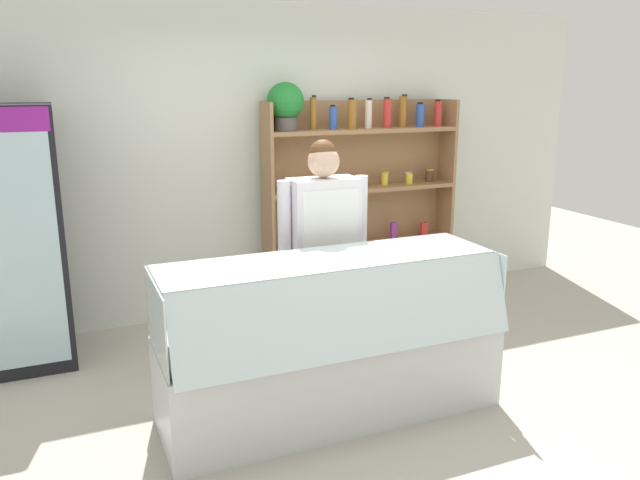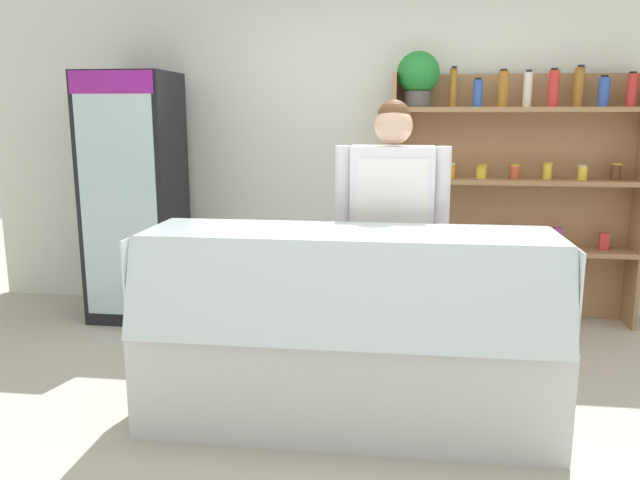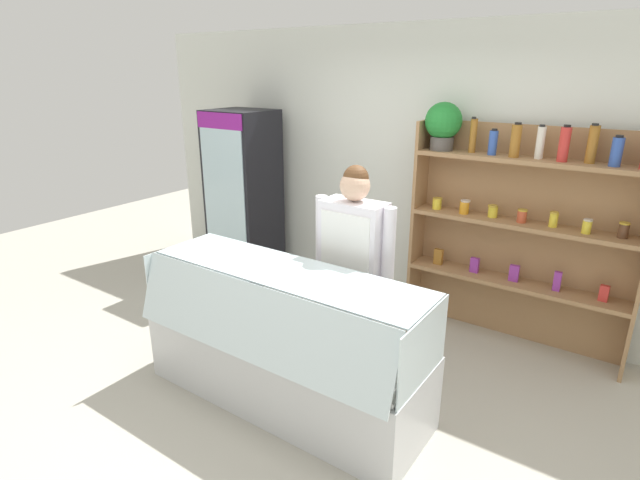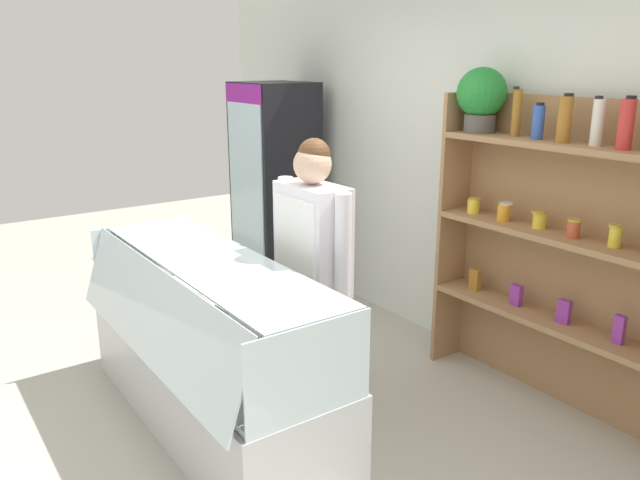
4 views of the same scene
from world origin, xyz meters
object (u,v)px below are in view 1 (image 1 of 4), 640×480
object	(u,v)px
shelving_unit	(348,179)
shop_clerk	(324,237)
drinks_fridge	(15,240)
deli_display_case	(330,367)

from	to	relation	value
shelving_unit	shop_clerk	world-z (taller)	shelving_unit
drinks_fridge	deli_display_case	world-z (taller)	drinks_fridge
drinks_fridge	deli_display_case	bearing A→B (deg)	-40.83
shelving_unit	shop_clerk	bearing A→B (deg)	-122.14
shelving_unit	deli_display_case	xyz separation A→B (m)	(-0.98, -1.82, -0.86)
shelving_unit	drinks_fridge	bearing A→B (deg)	-174.09
drinks_fridge	shelving_unit	size ratio (longest dim) A/B	0.93
deli_display_case	shop_clerk	world-z (taller)	shop_clerk
shelving_unit	deli_display_case	bearing A→B (deg)	-118.42
shop_clerk	deli_display_case	bearing A→B (deg)	-109.69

